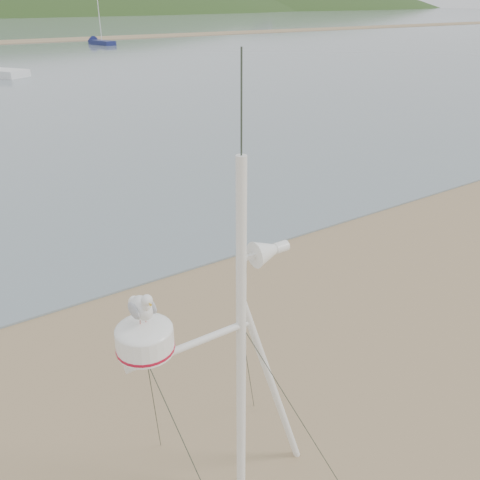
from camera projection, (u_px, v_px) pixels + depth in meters
mast_rig at (239, 417)px, 5.29m from camera, size 2.12×2.27×4.79m
sailboat_blue_far at (96, 42)px, 62.09m from camera, size 2.36×5.64×5.50m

